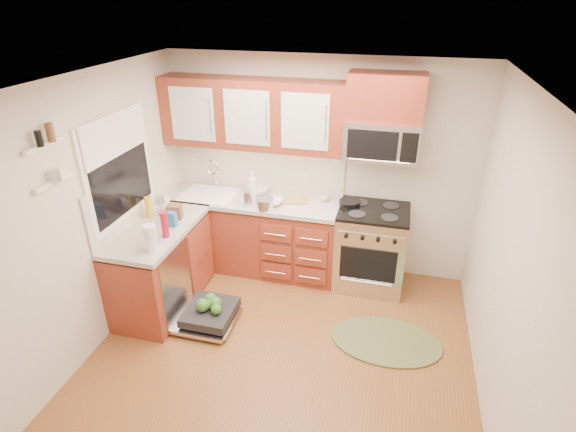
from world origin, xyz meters
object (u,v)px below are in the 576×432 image
(stock_pot, at_px, (265,204))
(cutting_board, at_px, (294,200))
(upper_cabinets, at_px, (252,114))
(paper_towel_roll, at_px, (151,238))
(bowl_a, at_px, (272,202))
(skillet, at_px, (350,202))
(dishwasher, at_px, (207,315))
(sink, at_px, (210,204))
(cup, at_px, (325,198))
(microwave, at_px, (382,140))
(rug, at_px, (386,341))
(bowl_b, at_px, (258,190))
(range, at_px, (371,248))

(stock_pot, distance_m, cutting_board, 0.38)
(upper_cabinets, xyz_separation_m, paper_towel_roll, (-0.52, -1.46, -0.82))
(stock_pot, relative_size, bowl_a, 0.87)
(skillet, xyz_separation_m, stock_pot, (-0.90, -0.29, 0.01))
(dishwasher, bearing_deg, stock_pot, 68.39)
(upper_cabinets, height_order, bowl_a, upper_cabinets)
(upper_cabinets, bearing_deg, sink, -163.55)
(upper_cabinets, height_order, paper_towel_roll, upper_cabinets)
(sink, distance_m, cutting_board, 1.03)
(cutting_board, height_order, cup, cup)
(skillet, relative_size, paper_towel_roll, 0.92)
(cutting_board, bearing_deg, microwave, 3.85)
(dishwasher, bearing_deg, cutting_board, 62.12)
(sink, xyz_separation_m, rug, (2.20, -0.95, -0.79))
(dishwasher, distance_m, rug, 1.82)
(upper_cabinets, bearing_deg, dishwasher, -96.04)
(upper_cabinets, relative_size, bowl_b, 7.40)
(microwave, bearing_deg, dishwasher, -140.93)
(range, relative_size, rug, 0.89)
(skillet, height_order, bowl_b, bowl_b)
(rug, distance_m, bowl_b, 2.22)
(stock_pot, height_order, bowl_a, stock_pot)
(dishwasher, xyz_separation_m, rug, (1.81, 0.17, -0.09))
(bowl_a, bearing_deg, bowl_b, 133.62)
(dishwasher, height_order, bowl_a, bowl_a)
(range, relative_size, microwave, 1.25)
(range, relative_size, paper_towel_roll, 3.68)
(paper_towel_roll, bearing_deg, bowl_b, 69.73)
(dishwasher, bearing_deg, cup, 52.85)
(stock_pot, bearing_deg, paper_towel_roll, -124.38)
(upper_cabinets, height_order, sink, upper_cabinets)
(rug, bearing_deg, paper_towel_roll, -171.00)
(dishwasher, relative_size, rug, 0.65)
(range, bearing_deg, sink, -179.70)
(upper_cabinets, bearing_deg, range, -5.89)
(cutting_board, relative_size, cup, 2.67)
(paper_towel_roll, xyz_separation_m, cup, (1.36, 1.46, -0.09))
(bowl_a, bearing_deg, cup, 23.68)
(skillet, xyz_separation_m, paper_towel_roll, (-1.65, -1.39, 0.08))
(sink, bearing_deg, upper_cabinets, 16.45)
(skillet, bearing_deg, microwave, 8.43)
(skillet, xyz_separation_m, bowl_a, (-0.85, -0.18, -0.02))
(dishwasher, relative_size, bowl_b, 2.53)
(sink, bearing_deg, rug, -23.45)
(range, bearing_deg, dishwasher, -143.73)
(microwave, height_order, sink, microwave)
(paper_towel_roll, bearing_deg, dishwasher, 25.11)
(upper_cabinets, xyz_separation_m, dishwasher, (-0.13, -1.27, -1.77))
(microwave, distance_m, bowl_a, 1.37)
(upper_cabinets, bearing_deg, cup, 0.12)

